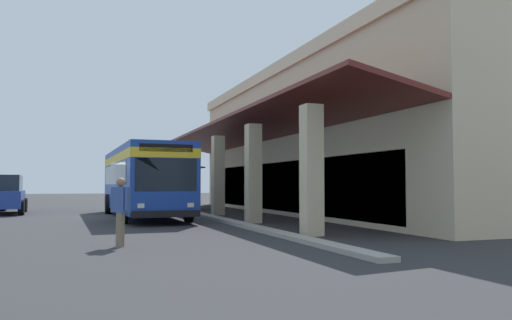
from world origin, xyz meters
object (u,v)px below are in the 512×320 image
transit_bus (143,177)px  potted_palm (190,196)px  pedestrian (121,208)px  parked_suv_blue (2,194)px

transit_bus → potted_palm: size_ratio=4.10×
potted_palm → pedestrian: bearing=-17.4°
transit_bus → pedestrian: 11.28m
transit_bus → potted_palm: (-7.07, 3.77, -1.06)m
pedestrian → potted_palm: potted_palm is taller
transit_bus → pedestrian: (11.08, -1.91, -0.91)m
transit_bus → pedestrian: bearing=-9.8°
parked_suv_blue → pedestrian: bearing=15.9°
potted_palm → parked_suv_blue: bearing=-77.8°
pedestrian → transit_bus: bearing=170.2°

